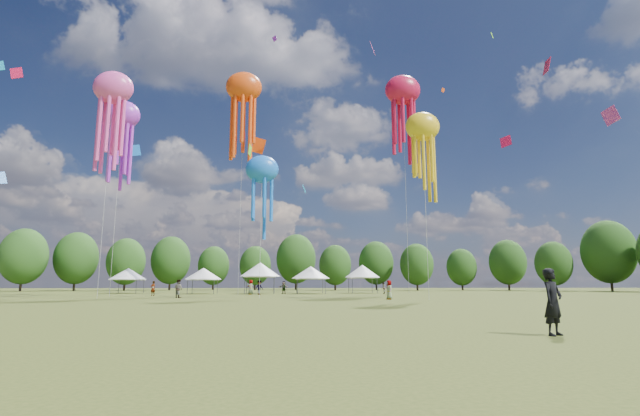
{
  "coord_description": "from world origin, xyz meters",
  "views": [
    {
      "loc": [
        1.14,
        -13.23,
        1.3
      ],
      "look_at": [
        3.55,
        15.0,
        6.0
      ],
      "focal_mm": 25.84,
      "sensor_mm": 36.0,
      "label": 1
    }
  ],
  "objects": [
    {
      "name": "treeline",
      "position": [
        -3.87,
        62.51,
        6.54
      ],
      "size": [
        201.57,
        95.24,
        13.43
      ],
      "color": "#38281C",
      "rests_on": "ground"
    },
    {
      "name": "spectator_near",
      "position": [
        -8.61,
        32.64,
        0.87
      ],
      "size": [
        1.07,
        1.04,
        1.74
      ],
      "primitive_type": "imported",
      "rotation": [
        0.0,
        0.0,
        2.47
      ],
      "color": "gray",
      "rests_on": "ground"
    },
    {
      "name": "small_kites",
      "position": [
        2.01,
        40.56,
        31.22
      ],
      "size": [
        76.94,
        57.1,
        44.39
      ],
      "color": "#FF4BAF",
      "rests_on": "ground"
    },
    {
      "name": "show_kites",
      "position": [
        2.02,
        42.02,
        22.27
      ],
      "size": [
        40.67,
        28.49,
        32.26
      ],
      "color": "#FF4BAF",
      "rests_on": "ground"
    },
    {
      "name": "spectators_far",
      "position": [
        1.42,
        45.66,
        0.86
      ],
      "size": [
        29.22,
        25.6,
        1.86
      ],
      "color": "gray",
      "rests_on": "ground"
    },
    {
      "name": "ground",
      "position": [
        0.0,
        0.0,
        0.0
      ],
      "size": [
        300.0,
        300.0,
        0.0
      ],
      "primitive_type": "plane",
      "color": "#384416",
      "rests_on": "ground"
    },
    {
      "name": "festival_tents",
      "position": [
        -1.87,
        53.37,
        3.01
      ],
      "size": [
        39.41,
        10.0,
        4.3
      ],
      "color": "#47474C",
      "rests_on": "ground"
    },
    {
      "name": "observer_main",
      "position": [
        8.15,
        -1.71,
        0.85
      ],
      "size": [
        0.74,
        0.66,
        1.71
      ],
      "primitive_type": "imported",
      "rotation": [
        0.0,
        0.0,
        0.52
      ],
      "color": "black",
      "rests_on": "ground"
    }
  ]
}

